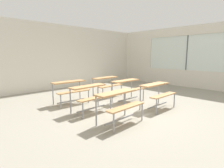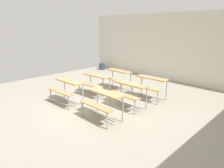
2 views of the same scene
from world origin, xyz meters
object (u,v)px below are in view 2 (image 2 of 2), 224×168
at_px(desk_bench_r0c0, 67,87).
at_px(trash_bin, 102,66).
at_px(desk_bench_r0c1, 102,99).
at_px(desk_bench_r2c0, 117,75).
at_px(desk_bench_r2c1, 150,83).
at_px(desk_bench_r1c0, 95,80).
at_px(desk_bench_r1c1, 128,90).

bearing_deg(desk_bench_r0c0, trash_bin, 123.83).
distance_m(desk_bench_r0c1, trash_bin, 6.52).
bearing_deg(desk_bench_r2c0, desk_bench_r0c1, -52.70).
relative_size(desk_bench_r0c0, desk_bench_r2c1, 1.00).
relative_size(desk_bench_r1c0, desk_bench_r1c1, 1.02).
relative_size(desk_bench_r2c0, trash_bin, 3.04).
relative_size(desk_bench_r1c0, desk_bench_r2c0, 1.01).
bearing_deg(desk_bench_r2c1, desk_bench_r2c0, 176.66).
bearing_deg(desk_bench_r0c0, desk_bench_r0c1, -1.17).
relative_size(desk_bench_r0c0, desk_bench_r2c0, 1.00).
bearing_deg(desk_bench_r1c1, desk_bench_r0c0, -144.16).
height_order(desk_bench_r0c0, desk_bench_r2c0, same).
relative_size(desk_bench_r2c0, desk_bench_r2c1, 1.00).
height_order(desk_bench_r0c1, desk_bench_r2c0, same).
xyz_separation_m(desk_bench_r1c1, trash_bin, (-4.75, 3.25, -0.38)).
height_order(desk_bench_r2c1, trash_bin, desk_bench_r2c1).
relative_size(desk_bench_r0c0, desk_bench_r1c1, 1.01).
xyz_separation_m(desk_bench_r1c0, trash_bin, (-3.17, 3.25, -0.38)).
relative_size(desk_bench_r0c0, desk_bench_r1c0, 0.99).
xyz_separation_m(desk_bench_r0c0, trash_bin, (-3.15, 4.39, -0.38)).
height_order(desk_bench_r1c1, desk_bench_r2c1, same).
bearing_deg(desk_bench_r0c0, desk_bench_r1c1, 33.73).
bearing_deg(desk_bench_r2c1, desk_bench_r0c1, -90.81).
height_order(desk_bench_r1c0, desk_bench_r2c0, same).
xyz_separation_m(desk_bench_r0c0, desk_bench_r0c1, (1.66, 0.02, 0.00)).
bearing_deg(desk_bench_r0c1, desk_bench_r2c0, 125.96).
bearing_deg(desk_bench_r1c1, desk_bench_r2c0, 144.25).
distance_m(desk_bench_r0c0, desk_bench_r2c0, 2.27).
xyz_separation_m(desk_bench_r2c0, trash_bin, (-3.20, 2.12, -0.38)).
distance_m(desk_bench_r0c1, desk_bench_r1c0, 1.99).
height_order(desk_bench_r0c0, desk_bench_r2c1, same).
xyz_separation_m(desk_bench_r0c0, desk_bench_r2c0, (0.05, 2.27, 0.00)).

